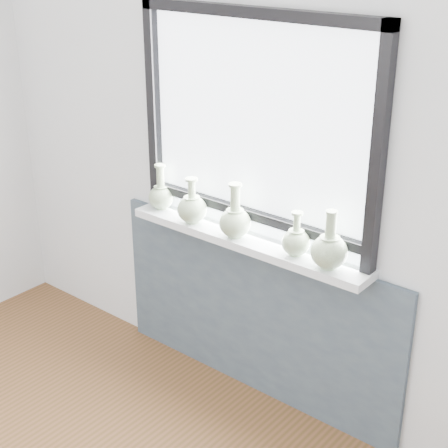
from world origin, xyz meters
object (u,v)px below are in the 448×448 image
Objects in this scene: vase_b at (192,208)px; vase_c at (235,220)px; vase_e at (329,250)px; vase_d at (296,241)px; windowsill at (245,240)px; vase_a at (161,195)px.

vase_b is 0.27m from vase_c.
vase_c is 0.51m from vase_e.
vase_b is 0.61m from vase_d.
windowsill is 0.57m from vase_a.
vase_b is 1.12× the size of vase_d.
vase_e is (0.79, 0.00, 0.01)m from vase_b.
vase_a reaches higher than vase_d.
vase_c reaches higher than vase_e.
vase_a reaches higher than windowsill.
vase_a is at bearing 178.83° from vase_d.
windowsill is 0.49m from vase_e.
vase_d reaches higher than windowsill.
vase_d is (0.85, -0.02, -0.01)m from vase_a.
vase_c reaches higher than vase_d.
vase_c is (-0.04, -0.03, 0.10)m from windowsill.
vase_b is 0.87× the size of vase_c.
windowsill is at bearing -0.73° from vase_a.
vase_a is at bearing 176.07° from vase_c.
vase_e reaches higher than windowsill.
windowsill is 6.35× the size of vase_d.
vase_b reaches higher than windowsill.
windowsill is at bearing 35.33° from vase_c.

